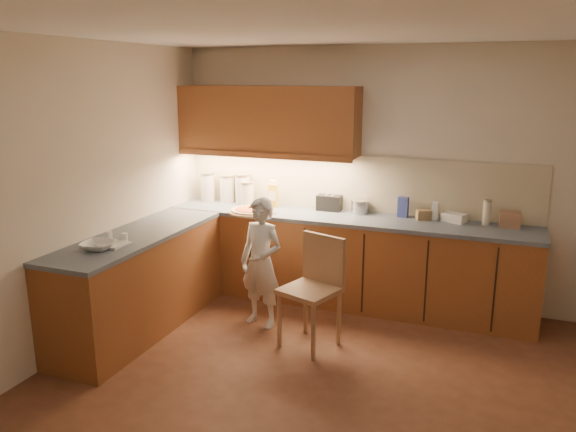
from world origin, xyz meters
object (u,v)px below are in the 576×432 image
at_px(oil_jug, 273,195).
at_px(toaster, 329,203).
at_px(wooden_chair, 315,283).
at_px(pizza_on_board, 252,211).
at_px(child, 261,263).

distance_m(oil_jug, toaster, 0.62).
height_order(wooden_chair, oil_jug, oil_jug).
relative_size(pizza_on_board, toaster, 1.89).
height_order(pizza_on_board, wooden_chair, pizza_on_board).
bearing_deg(pizza_on_board, toaster, 28.96).
relative_size(pizza_on_board, wooden_chair, 0.49).
distance_m(pizza_on_board, child, 0.78).
bearing_deg(wooden_chair, toaster, 120.37).
relative_size(oil_jug, toaster, 1.16).
bearing_deg(pizza_on_board, child, -58.37).
relative_size(pizza_on_board, oil_jug, 1.63).
distance_m(child, oil_jug, 1.08).
bearing_deg(child, oil_jug, 119.54).
xyz_separation_m(pizza_on_board, toaster, (0.72, 0.40, 0.06)).
distance_m(pizza_on_board, wooden_chair, 1.30).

